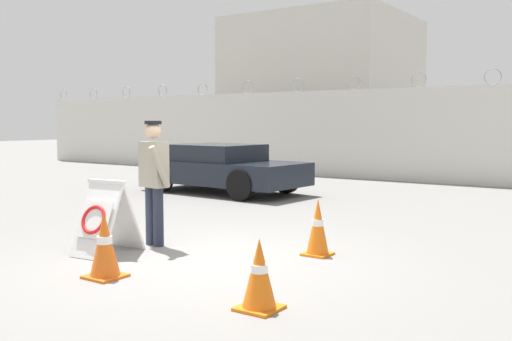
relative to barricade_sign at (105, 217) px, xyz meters
name	(u,v)px	position (x,y,z in m)	size (l,w,h in m)	color
ground_plane	(206,260)	(1.36, 0.49, -0.50)	(90.00, 90.00, 0.00)	gray
perimeter_wall	(453,135)	(1.36, 11.64, 0.91)	(36.00, 0.30, 3.26)	silver
building_block	(323,92)	(-5.59, 16.82, 2.56)	(6.89, 6.15, 6.11)	beige
barricade_sign	(105,217)	(0.00, 0.00, 0.00)	(0.68, 0.93, 1.01)	white
security_guard	(154,176)	(0.17, 0.76, 0.51)	(0.64, 0.46, 1.80)	#232838
traffic_cone_near	(259,274)	(3.01, -0.72, -0.16)	(0.38, 0.38, 0.69)	orange
traffic_cone_mid	(105,245)	(0.93, -0.80, -0.12)	(0.40, 0.40, 0.76)	orange
traffic_cone_far	(318,227)	(2.41, 1.56, -0.12)	(0.35, 0.35, 0.77)	orange
parked_car_front_coupe	(222,168)	(-2.83, 6.20, 0.13)	(4.34, 2.19, 1.22)	black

